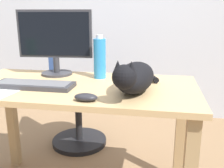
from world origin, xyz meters
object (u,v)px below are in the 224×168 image
computer_mouse (86,97)px  spray_bottle (100,58)px  monitor (55,40)px  cat (135,77)px  office_chair (72,104)px  keyboard (34,85)px

computer_mouse → spray_bottle: 0.46m
monitor → computer_mouse: size_ratio=4.37×
cat → spray_bottle: 0.37m
office_chair → monitor: bearing=-82.3°
cat → computer_mouse: cat is taller
monitor → spray_bottle: bearing=-7.3°
cat → computer_mouse: (-0.21, -0.17, -0.06)m
office_chair → computer_mouse: bearing=-66.9°
keyboard → computer_mouse: 0.39m
office_chair → spray_bottle: 0.78m
office_chair → spray_bottle: size_ratio=3.32×
monitor → computer_mouse: 0.63m
cat → office_chair: bearing=128.5°
cat → computer_mouse: size_ratio=5.52×
office_chair → monitor: monitor is taller
office_chair → keyboard: bearing=-86.2°
cat → monitor: bearing=150.1°
office_chair → cat: 1.07m
keyboard → computer_mouse: bearing=-26.8°
monitor → spray_bottle: 0.32m
spray_bottle → cat: bearing=-48.5°
spray_bottle → computer_mouse: bearing=-85.5°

